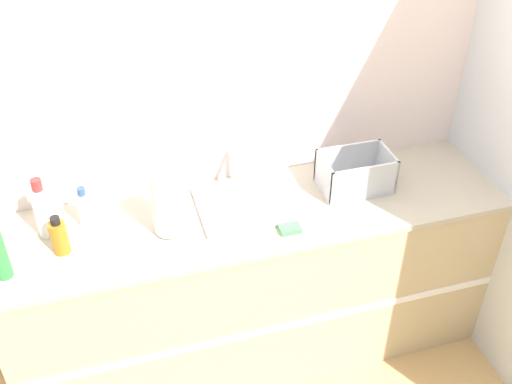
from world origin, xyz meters
The scene contains 10 objects.
wall_back centered at (0.00, 0.60, 1.30)m, with size 4.68×0.06×2.60m.
wall_right centered at (1.17, 0.28, 1.30)m, with size 0.06×2.57×2.60m.
counter_cabinet centered at (0.00, 0.28, 0.46)m, with size 2.30×0.59×0.92m.
sink centered at (-0.01, 0.33, 0.94)m, with size 0.48×0.36×0.24m.
paper_towel_roll centered at (-0.39, 0.24, 1.06)m, with size 0.12×0.12×0.28m.
dish_rack centered at (0.49, 0.32, 0.99)m, with size 0.32×0.21×0.18m.
bottle_clear centered at (-0.72, 0.39, 1.01)m, with size 0.06×0.06×0.19m.
bottle_amber centered at (-0.83, 0.25, 1.00)m, with size 0.07×0.07×0.18m.
bottle_white_spray centered at (-0.88, 0.37, 1.04)m, with size 0.08×0.08×0.28m.
sponge centered at (0.10, 0.10, 0.93)m, with size 0.09×0.06×0.02m.
Camera 1 is at (-0.58, -1.72, 2.57)m, focal length 42.00 mm.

